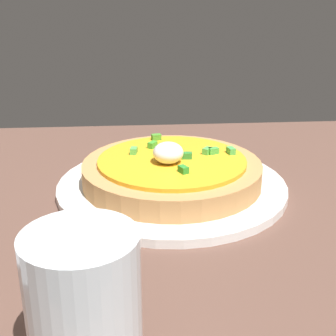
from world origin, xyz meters
The scene contains 4 objects.
dining_table centered at (0.00, 0.00, 1.19)cm, with size 125.36×69.08×2.38cm, color brown.
plate centered at (-4.70, -5.18, 2.91)cm, with size 28.82×28.82×1.05cm, color white.
pizza centered at (-4.70, -5.16, 5.04)cm, with size 22.41×22.41×5.78cm.
cup_near centered at (3.61, 23.60, 7.26)cm, with size 7.79×7.79×10.07cm.
Camera 1 is at (-0.49, 50.47, 27.52)cm, focal length 51.41 mm.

